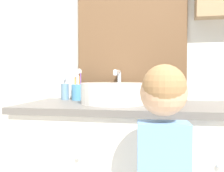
{
  "coord_description": "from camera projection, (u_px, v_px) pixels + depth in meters",
  "views": [
    {
      "loc": [
        0.05,
        -1.03,
        0.95
      ],
      "look_at": [
        -0.19,
        0.29,
        0.9
      ],
      "focal_mm": 40.0,
      "sensor_mm": 36.0,
      "label": 1
    }
  ],
  "objects": [
    {
      "name": "soap_dispenser",
      "position": [
        65.0,
        91.0,
        1.61
      ],
      "size": [
        0.05,
        0.05,
        0.14
      ],
      "color": "#6B93B2",
      "rests_on": "vanity_counter"
    },
    {
      "name": "wall_back",
      "position": [
        155.0,
        25.0,
        1.61
      ],
      "size": [
        3.2,
        0.18,
        2.5
      ],
      "color": "silver",
      "rests_on": "ground_plane"
    },
    {
      "name": "child_figure",
      "position": [
        163.0,
        170.0,
        0.88
      ],
      "size": [
        0.19,
        0.47,
        1.0
      ],
      "color": "slate",
      "rests_on": "ground_plane"
    },
    {
      "name": "toothbrush_holder",
      "position": [
        78.0,
        91.0,
        1.59
      ],
      "size": [
        0.08,
        0.08,
        0.2
      ],
      "color": "#4C93C6",
      "rests_on": "vanity_counter"
    },
    {
      "name": "sink_basin",
      "position": [
        114.0,
        93.0,
        1.4
      ],
      "size": [
        0.37,
        0.42,
        0.19
      ],
      "color": "white",
      "rests_on": "vanity_counter"
    }
  ]
}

